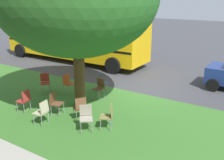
{
  "coord_description": "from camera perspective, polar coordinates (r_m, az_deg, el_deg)",
  "views": [
    {
      "loc": [
        -5.44,
        10.5,
        4.29
      ],
      "look_at": [
        0.31,
        1.53,
        0.89
      ],
      "focal_mm": 42.44,
      "sensor_mm": 36.0,
      "label": 1
    }
  ],
  "objects": [
    {
      "name": "chair_8",
      "position": [
        9.46,
        -14.83,
        -6.43
      ],
      "size": [
        0.47,
        0.47,
        0.88
      ],
      "color": "beige",
      "rests_on": "ground"
    },
    {
      "name": "chair_2",
      "position": [
        12.62,
        -14.24,
        -0.25
      ],
      "size": [
        0.59,
        0.59,
        0.88
      ],
      "color": "#B7332D",
      "rests_on": "ground"
    },
    {
      "name": "chair_1",
      "position": [
        8.87,
        -0.78,
        -7.47
      ],
      "size": [
        0.56,
        0.56,
        0.88
      ],
      "color": "olive",
      "rests_on": "ground"
    },
    {
      "name": "school_bus",
      "position": [
        18.26,
        -8.4,
        9.54
      ],
      "size": [
        10.4,
        2.8,
        2.88
      ],
      "color": "yellow",
      "rests_on": "ground"
    },
    {
      "name": "chair_9",
      "position": [
        11.5,
        -2.72,
        -1.46
      ],
      "size": [
        0.45,
        0.45,
        0.88
      ],
      "color": "brown",
      "rests_on": "ground"
    },
    {
      "name": "chair_4",
      "position": [
        10.14,
        -12.13,
        -4.55
      ],
      "size": [
        0.51,
        0.51,
        0.88
      ],
      "color": "brown",
      "rests_on": "ground"
    },
    {
      "name": "grass_verge",
      "position": [
        10.06,
        -3.67,
        -7.56
      ],
      "size": [
        48.0,
        6.0,
        0.01
      ],
      "primitive_type": "cube",
      "color": "#3D752D",
      "rests_on": "ground"
    },
    {
      "name": "chair_7",
      "position": [
        9.54,
        -6.9,
        -5.72
      ],
      "size": [
        0.58,
        0.57,
        0.88
      ],
      "color": "brown",
      "rests_on": "ground"
    },
    {
      "name": "chair_0",
      "position": [
        12.26,
        -2.27,
        -0.24
      ],
      "size": [
        0.58,
        0.58,
        0.88
      ],
      "color": "#335184",
      "rests_on": "ground"
    },
    {
      "name": "chair_6",
      "position": [
        12.3,
        -9.47,
        -0.41
      ],
      "size": [
        0.46,
        0.45,
        0.88
      ],
      "color": "#C64C1E",
      "rests_on": "ground"
    },
    {
      "name": "chair_3",
      "position": [
        10.68,
        -18.34,
        -3.93
      ],
      "size": [
        0.48,
        0.48,
        0.88
      ],
      "color": "#B7332D",
      "rests_on": "ground"
    },
    {
      "name": "chair_5",
      "position": [
        8.82,
        -5.64,
        -7.71
      ],
      "size": [
        0.59,
        0.59,
        0.88
      ],
      "color": "#ADA393",
      "rests_on": "ground"
    },
    {
      "name": "ground",
      "position": [
        12.58,
        4.97,
        -2.31
      ],
      "size": [
        80.0,
        80.0,
        0.0
      ],
      "primitive_type": "plane",
      "color": "#424247"
    }
  ]
}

